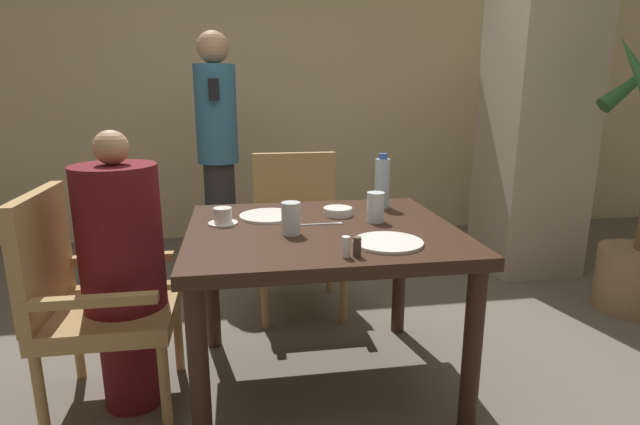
{
  "coord_description": "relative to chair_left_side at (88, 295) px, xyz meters",
  "views": [
    {
      "loc": [
        -0.33,
        -1.96,
        1.28
      ],
      "look_at": [
        0.0,
        0.05,
        0.78
      ],
      "focal_mm": 28.0,
      "sensor_mm": 36.0,
      "label": 1
    }
  ],
  "objects": [
    {
      "name": "standing_host",
      "position": [
        0.47,
        1.59,
        0.4
      ],
      "size": [
        0.28,
        0.32,
        1.66
      ],
      "color": "#2D2D33",
      "rests_on": "ground_plane"
    },
    {
      "name": "plate_main_left",
      "position": [
        0.73,
        0.2,
        0.24
      ],
      "size": [
        0.26,
        0.26,
        0.01
      ],
      "color": "white",
      "rests_on": "dining_table"
    },
    {
      "name": "diner_in_left_chair",
      "position": [
        0.14,
        0.0,
        0.09
      ],
      "size": [
        0.32,
        0.32,
        1.14
      ],
      "color": "#5B1419",
      "rests_on": "ground_plane"
    },
    {
      "name": "salt_shaker",
      "position": [
        0.96,
        -0.39,
        0.27
      ],
      "size": [
        0.03,
        0.03,
        0.07
      ],
      "color": "white",
      "rests_on": "dining_table"
    },
    {
      "name": "pillar_stone",
      "position": [
        2.65,
        1.27,
        0.86
      ],
      "size": [
        0.59,
        0.59,
        2.7
      ],
      "color": "tan",
      "rests_on": "ground_plane"
    },
    {
      "name": "plate_main_right",
      "position": [
        1.14,
        -0.27,
        0.24
      ],
      "size": [
        0.26,
        0.26,
        0.01
      ],
      "color": "white",
      "rests_on": "dining_table"
    },
    {
      "name": "glass_tall_mid",
      "position": [
        1.18,
        0.05,
        0.3
      ],
      "size": [
        0.08,
        0.08,
        0.13
      ],
      "color": "silver",
      "rests_on": "dining_table"
    },
    {
      "name": "chair_far_side",
      "position": [
        0.94,
        0.88,
        0.0
      ],
      "size": [
        0.5,
        0.5,
        0.91
      ],
      "color": "#A88451",
      "rests_on": "ground_plane"
    },
    {
      "name": "fork_beside_plate",
      "position": [
        0.96,
        0.04,
        0.24
      ],
      "size": [
        0.18,
        0.02,
        0.0
      ],
      "color": "silver",
      "rests_on": "dining_table"
    },
    {
      "name": "chair_left_side",
      "position": [
        0.0,
        0.0,
        0.0
      ],
      "size": [
        0.5,
        0.5,
        0.91
      ],
      "color": "#A88451",
      "rests_on": "ground_plane"
    },
    {
      "name": "wall_back",
      "position": [
        0.94,
        2.44,
        0.91
      ],
      "size": [
        8.0,
        0.06,
        2.8
      ],
      "color": "#C6B289",
      "rests_on": "ground_plane"
    },
    {
      "name": "ground_plane",
      "position": [
        0.94,
        0.0,
        -0.49
      ],
      "size": [
        16.0,
        16.0,
        0.0
      ],
      "primitive_type": "plane",
      "color": "#60564C"
    },
    {
      "name": "glass_tall_near",
      "position": [
        0.8,
        -0.08,
        0.3
      ],
      "size": [
        0.08,
        0.08,
        0.13
      ],
      "color": "silver",
      "rests_on": "dining_table"
    },
    {
      "name": "bowl_small",
      "position": [
        1.04,
        0.18,
        0.25
      ],
      "size": [
        0.13,
        0.13,
        0.04
      ],
      "color": "white",
      "rests_on": "dining_table"
    },
    {
      "name": "water_bottle",
      "position": [
        1.28,
        0.31,
        0.36
      ],
      "size": [
        0.07,
        0.07,
        0.26
      ],
      "color": "silver",
      "rests_on": "dining_table"
    },
    {
      "name": "pepper_shaker",
      "position": [
        1.0,
        -0.39,
        0.27
      ],
      "size": [
        0.03,
        0.03,
        0.07
      ],
      "color": "#4C3D2D",
      "rests_on": "dining_table"
    },
    {
      "name": "teacup_with_saucer",
      "position": [
        0.53,
        0.11,
        0.27
      ],
      "size": [
        0.12,
        0.12,
        0.07
      ],
      "color": "white",
      "rests_on": "dining_table"
    },
    {
      "name": "dining_table",
      "position": [
        0.94,
        0.0,
        0.14
      ],
      "size": [
        1.1,
        0.97,
        0.73
      ],
      "color": "#331E14",
      "rests_on": "ground_plane"
    }
  ]
}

